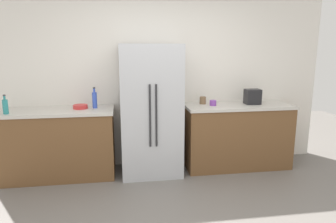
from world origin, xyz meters
TOP-DOWN VIEW (x-y plane):
  - kitchen_back_panel at (0.00, 1.91)m, footprint 5.04×0.10m
  - counter_left at (-1.37, 1.56)m, footprint 1.46×0.62m
  - counter_right at (1.14, 1.56)m, footprint 1.55×0.62m
  - refrigerator at (-0.14, 1.52)m, footprint 0.82×0.68m
  - toaster at (1.36, 1.57)m, footprint 0.22×0.17m
  - bottle_a at (-1.95, 1.38)m, footprint 0.06×0.06m
  - bottle_b at (-0.89, 1.61)m, footprint 0.06×0.06m
  - cup_a at (0.65, 1.69)m, footprint 0.09×0.09m
  - cup_b at (0.76, 1.55)m, footprint 0.10×0.10m
  - bowl_a at (-1.08, 1.60)m, footprint 0.19×0.19m

SIDE VIEW (x-z plane):
  - counter_right at x=1.14m, z-range 0.00..0.94m
  - counter_left at x=-1.37m, z-range 0.00..0.94m
  - refrigerator at x=-0.14m, z-range 0.00..1.79m
  - bowl_a at x=-1.08m, z-range 0.94..0.99m
  - cup_b at x=0.76m, z-range 0.94..1.01m
  - cup_a at x=0.65m, z-range 0.94..1.04m
  - bottle_a at x=-1.95m, z-range 0.91..1.16m
  - toaster at x=1.36m, z-range 0.94..1.15m
  - bottle_b at x=-0.89m, z-range 0.91..1.20m
  - kitchen_back_panel at x=0.00m, z-range 0.00..2.99m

